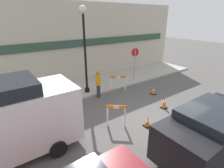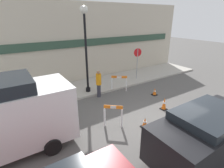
% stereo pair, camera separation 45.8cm
% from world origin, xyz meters
% --- Properties ---
extents(ground_plane, '(60.00, 60.00, 0.00)m').
position_xyz_m(ground_plane, '(0.00, 0.00, 0.00)').
color(ground_plane, '#565451').
extents(sidewalk_slab, '(18.00, 2.87, 0.12)m').
position_xyz_m(sidewalk_slab, '(0.00, 5.93, 0.06)').
color(sidewalk_slab, '#ADA89E').
rests_on(sidewalk_slab, ground_plane).
extents(storefront_facade, '(18.00, 0.22, 5.50)m').
position_xyz_m(storefront_facade, '(0.00, 7.44, 2.75)').
color(storefront_facade, '#BCB29E').
rests_on(storefront_facade, ground_plane).
extents(streetlamp_post, '(0.44, 0.44, 4.97)m').
position_xyz_m(streetlamp_post, '(-1.08, 5.11, 3.33)').
color(streetlamp_post, black).
rests_on(streetlamp_post, sidewalk_slab).
extents(stop_sign, '(0.59, 0.15, 2.29)m').
position_xyz_m(stop_sign, '(3.03, 5.29, 1.66)').
color(stop_sign, gray).
rests_on(stop_sign, sidewalk_slab).
extents(barricade_0, '(0.70, 0.63, 1.04)m').
position_xyz_m(barricade_0, '(-1.74, 1.22, 0.56)').
color(barricade_0, white).
rests_on(barricade_0, ground_plane).
extents(barricade_1, '(0.88, 0.70, 1.02)m').
position_xyz_m(barricade_1, '(0.77, 4.35, 0.57)').
color(barricade_1, white).
rests_on(barricade_1, ground_plane).
extents(traffic_cone_0, '(0.30, 0.30, 0.66)m').
position_xyz_m(traffic_cone_0, '(1.31, 1.07, 0.32)').
color(traffic_cone_0, black).
rests_on(traffic_cone_0, ground_plane).
extents(traffic_cone_1, '(0.30, 0.30, 0.48)m').
position_xyz_m(traffic_cone_1, '(-0.62, 0.42, 0.23)').
color(traffic_cone_1, black).
rests_on(traffic_cone_1, ground_plane).
extents(traffic_cone_2, '(0.30, 0.30, 0.46)m').
position_xyz_m(traffic_cone_2, '(2.22, 2.61, 0.22)').
color(traffic_cone_2, black).
rests_on(traffic_cone_2, ground_plane).
extents(person_worker, '(0.39, 0.39, 1.63)m').
position_xyz_m(person_worker, '(-0.77, 4.25, 0.88)').
color(person_worker, '#33333D').
rests_on(person_worker, ground_plane).
extents(parked_car_1, '(4.14, 1.90, 1.78)m').
position_xyz_m(parked_car_1, '(-0.15, -1.90, 1.00)').
color(parked_car_1, black).
rests_on(parked_car_1, ground_plane).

